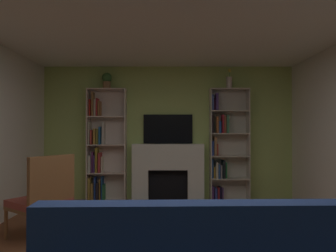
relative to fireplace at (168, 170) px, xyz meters
name	(u,v)px	position (x,y,z in m)	size (l,w,h in m)	color
wall_back_accent	(168,133)	(0.00, 0.16, 0.71)	(4.92, 0.06, 2.57)	#AEC96C
fireplace	(168,170)	(0.00, 0.00, 0.00)	(1.45, 0.55, 1.08)	white
tv	(168,129)	(0.00, 0.10, 0.79)	(0.94, 0.06, 0.56)	black
bookshelf_left	(102,149)	(-1.25, 0.03, 0.41)	(0.73, 0.27, 2.13)	beige
bookshelf_right	(224,146)	(1.07, 0.02, 0.46)	(0.73, 0.29, 2.13)	beige
potted_plant	(107,80)	(-1.16, -0.02, 1.72)	(0.19, 0.19, 0.30)	#9C6D48
vase_with_flowers	(229,82)	(1.16, -0.02, 1.68)	(0.11, 0.11, 0.38)	beige
armchair	(44,197)	(-1.54, -2.13, -0.06)	(0.83, 0.84, 1.04)	brown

